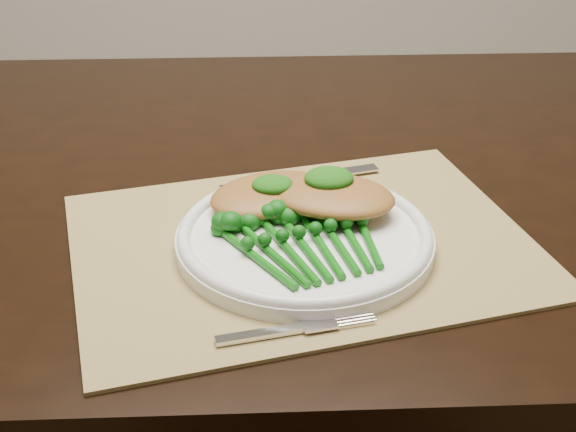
{
  "coord_description": "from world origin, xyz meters",
  "views": [
    {
      "loc": [
        0.02,
        -0.89,
        1.21
      ],
      "look_at": [
        0.06,
        -0.14,
        0.78
      ],
      "focal_mm": 50.0,
      "sensor_mm": 36.0,
      "label": 1
    }
  ],
  "objects_px": {
    "placemat": "(302,244)",
    "broccolini_bundle": "(314,246)",
    "dining_table": "(262,387)",
    "dinner_plate": "(305,237)",
    "chicken_fillet_left": "(271,194)"
  },
  "relations": [
    {
      "from": "broccolini_bundle",
      "to": "dining_table",
      "type": "bearing_deg",
      "value": 83.05
    },
    {
      "from": "dining_table",
      "to": "dinner_plate",
      "type": "xyz_separation_m",
      "value": [
        0.05,
        -0.2,
        0.39
      ]
    },
    {
      "from": "placemat",
      "to": "broccolini_bundle",
      "type": "bearing_deg",
      "value": -92.12
    },
    {
      "from": "placemat",
      "to": "chicken_fillet_left",
      "type": "bearing_deg",
      "value": 107.45
    },
    {
      "from": "dining_table",
      "to": "broccolini_bundle",
      "type": "height_order",
      "value": "broccolini_bundle"
    },
    {
      "from": "placemat",
      "to": "broccolini_bundle",
      "type": "distance_m",
      "value": 0.05
    },
    {
      "from": "placemat",
      "to": "dinner_plate",
      "type": "xyz_separation_m",
      "value": [
        0.0,
        -0.01,
        0.01
      ]
    },
    {
      "from": "dinner_plate",
      "to": "broccolini_bundle",
      "type": "bearing_deg",
      "value": -78.41
    },
    {
      "from": "placemat",
      "to": "dinner_plate",
      "type": "height_order",
      "value": "dinner_plate"
    },
    {
      "from": "chicken_fillet_left",
      "to": "broccolini_bundle",
      "type": "height_order",
      "value": "chicken_fillet_left"
    },
    {
      "from": "placemat",
      "to": "chicken_fillet_left",
      "type": "xyz_separation_m",
      "value": [
        -0.03,
        0.05,
        0.03
      ]
    },
    {
      "from": "dining_table",
      "to": "placemat",
      "type": "distance_m",
      "value": 0.42
    },
    {
      "from": "placemat",
      "to": "broccolini_bundle",
      "type": "xyz_separation_m",
      "value": [
        0.01,
        -0.04,
        0.02
      ]
    },
    {
      "from": "chicken_fillet_left",
      "to": "broccolini_bundle",
      "type": "distance_m",
      "value": 0.11
    },
    {
      "from": "placemat",
      "to": "dining_table",
      "type": "bearing_deg",
      "value": 90.17
    }
  ]
}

